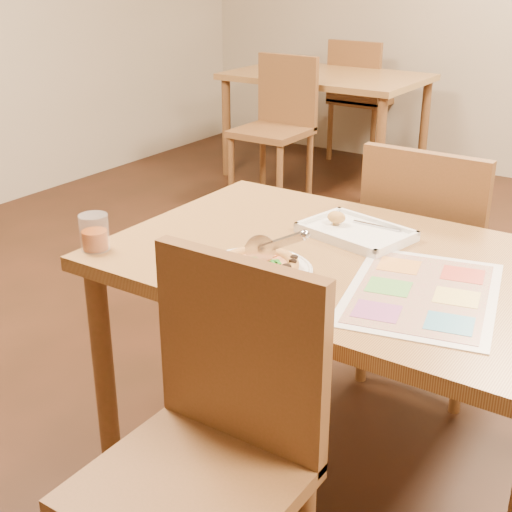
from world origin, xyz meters
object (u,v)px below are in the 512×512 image
Objects in this scene: bg_chair_far at (358,86)px; glass_tumbler at (95,234)px; bg_table at (326,86)px; menu at (422,293)px; chair_near at (216,418)px; pizza_cutter at (275,245)px; dining_table at (348,287)px; chair_far at (428,242)px; appetizer_tray at (354,232)px; bg_chair_near at (280,111)px; plate at (256,271)px; pizza at (259,265)px.

bg_chair_far is 3.77m from glass_tumbler.
menu is at bearing -57.57° from bg_table.
pizza_cutter is (-0.11, 0.40, 0.24)m from chair_near.
chair_near is (0.00, -0.60, -0.07)m from dining_table.
dining_table is at bearing 90.00° from chair_far.
bg_chair_far is (-1.60, 3.90, 0.00)m from chair_near.
bg_chair_near is at bearing 126.91° from appetizer_tray.
appetizer_tray reaches higher than dining_table.
plate is (1.45, -2.42, 0.16)m from bg_chair_near.
chair_far reaches higher than plate.
bg_chair_far is at bearing 90.00° from bg_table.
glass_tumbler reaches higher than menu.
chair_near is at bearing -68.13° from plate.
plate is 0.41m from menu.
bg_table is 3.29m from glass_tumbler.
chair_far is at bearing 56.85° from glass_tumbler.
plate is at bearing -59.13° from bg_chair_near.
dining_table is 2.70× the size of menu.
dining_table is 1.00× the size of bg_table.
pizza is at bearing -123.10° from dining_table.
bg_chair_far reaches higher than plate.
bg_chair_near is at bearing 119.74° from chair_near.
chair_far is at bearing 79.64° from plate.
bg_chair_far is 1.64× the size of plate.
chair_far is at bearing -44.94° from bg_chair_near.
glass_tumbler is (-0.61, 0.27, 0.20)m from chair_near.
pizza is at bearing 80.05° from chair_far.
menu reaches higher than dining_table.
bg_chair_far is 3.81m from pizza_cutter.
chair_far is 1.41× the size of appetizer_tray.
pizza_cutter is at bearing -58.16° from bg_chair_near.
chair_far is 0.85m from pizza.
bg_table is 3.36m from pizza.
glass_tumbler is (-0.50, -0.13, -0.04)m from pizza_cutter.
bg_table is at bearing 115.72° from pizza.
bg_chair_far is at bearing 80.74° from pizza_cutter.
dining_table is at bearing -53.95° from bg_chair_near.
bg_chair_near is 1.64× the size of plate.
dining_table is at bearing -67.05° from appetizer_tray.
bg_table is 4.53× the size of plate.
glass_tumbler is at bearing -68.64° from bg_chair_near.
chair_near is 0.36× the size of bg_table.
glass_tumbler is at bearing 105.24° from bg_chair_far.
bg_chair_far is at bearing 112.29° from chair_near.
chair_far reaches higher than dining_table.
pizza is (-0.14, -0.22, 0.11)m from dining_table.
bg_chair_near reaches higher than pizza_cutter.
pizza_cutter is at bearing 113.05° from bg_chair_far.
bg_chair_near is at bearing 111.36° from glass_tumbler.
dining_table is 0.27m from menu.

